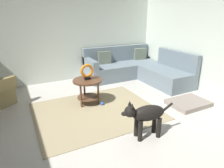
{
  "coord_description": "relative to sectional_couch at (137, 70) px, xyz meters",
  "views": [
    {
      "loc": [
        -1.14,
        -2.51,
        1.8
      ],
      "look_at": [
        0.45,
        0.6,
        0.55
      ],
      "focal_mm": 31.45,
      "sensor_mm": 36.0,
      "label": 1
    }
  ],
  "objects": [
    {
      "name": "ground_plane",
      "position": [
        -1.99,
        -2.02,
        -0.34
      ],
      "size": [
        6.0,
        6.0,
        0.1
      ],
      "primitive_type": "cube",
      "color": "beige"
    },
    {
      "name": "area_rug",
      "position": [
        -1.84,
        -1.32,
        -0.28
      ],
      "size": [
        2.3,
        1.9,
        0.01
      ],
      "primitive_type": "cube",
      "color": "tan",
      "rests_on": "ground_plane"
    },
    {
      "name": "wall_back",
      "position": [
        -1.99,
        0.92,
        1.06
      ],
      "size": [
        6.0,
        0.12,
        2.7
      ],
      "primitive_type": "cube",
      "color": "silver",
      "rests_on": "ground_plane"
    },
    {
      "name": "dog",
      "position": [
        -1.49,
        -2.45,
        0.09
      ],
      "size": [
        0.84,
        0.3,
        0.63
      ],
      "rotation": [
        0.0,
        0.0,
        1.41
      ],
      "color": "black",
      "rests_on": "ground_plane"
    },
    {
      "name": "sectional_couch",
      "position": [
        0.0,
        0.0,
        0.0
      ],
      "size": [
        2.2,
        2.25,
        0.88
      ],
      "color": "slate",
      "rests_on": "ground_plane"
    },
    {
      "name": "torus_sculpture",
      "position": [
        -1.85,
        -0.93,
        0.42
      ],
      "size": [
        0.28,
        0.08,
        0.33
      ],
      "color": "black",
      "rests_on": "side_table"
    },
    {
      "name": "side_table",
      "position": [
        -1.85,
        -0.93,
        0.13
      ],
      "size": [
        0.6,
        0.6,
        0.54
      ],
      "color": "brown",
      "rests_on": "ground_plane"
    },
    {
      "name": "dog_toy_ball",
      "position": [
        -1.62,
        -1.14,
        -0.25
      ],
      "size": [
        0.08,
        0.08,
        0.08
      ],
      "primitive_type": "sphere",
      "color": "blue",
      "rests_on": "ground_plane"
    },
    {
      "name": "dog_bed_mat",
      "position": [
        -0.01,
        -1.94,
        -0.24
      ],
      "size": [
        0.8,
        0.6,
        0.09
      ],
      "primitive_type": "cube",
      "color": "gray",
      "rests_on": "ground_plane"
    }
  ]
}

